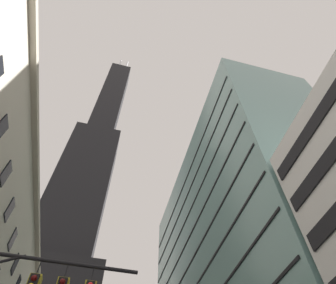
% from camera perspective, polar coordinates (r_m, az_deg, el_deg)
% --- Properties ---
extents(dark_skyscraper, '(27.16, 27.16, 210.50)m').
position_cam_1_polar(dark_skyscraper, '(104.62, -18.66, -14.99)').
color(dark_skyscraper, black).
rests_on(dark_skyscraper, ground).
extents(glass_office_midrise, '(14.54, 42.96, 46.29)m').
position_cam_1_polar(glass_office_midrise, '(45.56, 14.15, -24.02)').
color(glass_office_midrise, gray).
rests_on(glass_office_midrise, ground).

